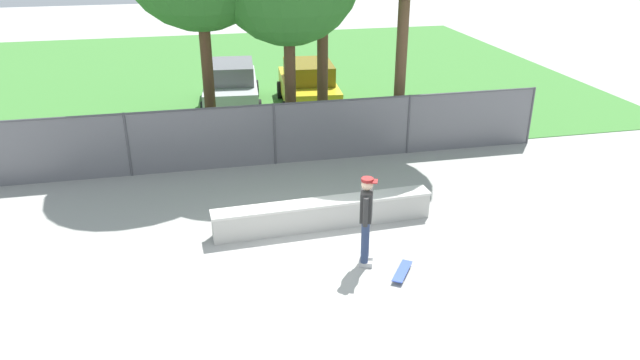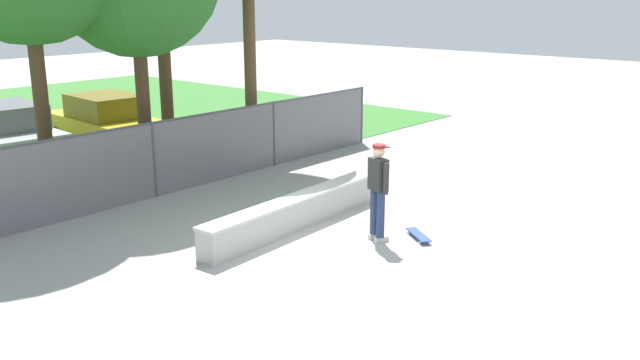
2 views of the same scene
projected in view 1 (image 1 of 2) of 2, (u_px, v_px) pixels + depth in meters
ground_plane at (311, 254)px, 11.95m from camera, size 80.00×80.00×0.00m
grass_strip at (241, 75)px, 25.51m from camera, size 27.34×20.00×0.02m
concrete_ledge at (324, 214)px, 12.89m from camera, size 4.89×0.71×0.62m
skateboarder at (366, 217)px, 11.20m from camera, size 0.38×0.57×1.84m
skateboard at (402, 271)px, 11.23m from camera, size 0.62×0.77×0.09m
chainlink_fence at (275, 131)px, 15.94m from camera, size 15.41×0.07×1.73m
car_silver at (231, 85)px, 20.75m from camera, size 2.27×4.33×1.66m
car_yellow at (308, 85)px, 20.79m from camera, size 2.27×4.33×1.66m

